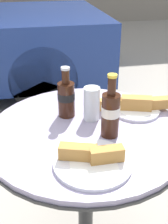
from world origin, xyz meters
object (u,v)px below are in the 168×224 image
object	(u,v)px
cola_bottle_right	(110,113)
lunch_plate_far	(137,106)
drinking_glass	(92,105)
lunch_plate_near	(92,159)
cola_bottle_left	(66,97)
bistro_table	(86,157)

from	to	relation	value
cola_bottle_right	lunch_plate_far	distance (m)	0.24
drinking_glass	lunch_plate_near	bearing A→B (deg)	-102.35
cola_bottle_left	cola_bottle_right	world-z (taller)	cola_bottle_right
cola_bottle_left	lunch_plate_near	distance (m)	0.34
cola_bottle_left	cola_bottle_right	distance (m)	0.23
drinking_glass	cola_bottle_right	bearing A→B (deg)	-73.52
cola_bottle_right	drinking_glass	distance (m)	0.14
bistro_table	drinking_glass	size ratio (longest dim) A/B	5.63
drinking_glass	lunch_plate_far	size ratio (longest dim) A/B	0.42
cola_bottle_right	lunch_plate_near	xyz separation A→B (m)	(-0.10, -0.15, -0.08)
cola_bottle_right	drinking_glass	xyz separation A→B (m)	(-0.04, 0.13, -0.03)
bistro_table	drinking_glass	world-z (taller)	drinking_glass
cola_bottle_left	drinking_glass	size ratio (longest dim) A/B	1.53
bistro_table	lunch_plate_near	world-z (taller)	lunch_plate_near
cola_bottle_left	cola_bottle_right	size ratio (longest dim) A/B	0.88
cola_bottle_left	lunch_plate_near	xyz separation A→B (m)	(0.03, -0.33, -0.07)
bistro_table	cola_bottle_left	distance (m)	0.26
bistro_table	lunch_plate_near	xyz separation A→B (m)	(-0.03, -0.22, 0.16)
drinking_glass	lunch_plate_far	xyz separation A→B (m)	(0.21, 0.02, -0.04)
bistro_table	cola_bottle_left	bearing A→B (deg)	116.95
bistro_table	drinking_glass	bearing A→B (deg)	60.64
lunch_plate_far	lunch_plate_near	bearing A→B (deg)	-131.05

